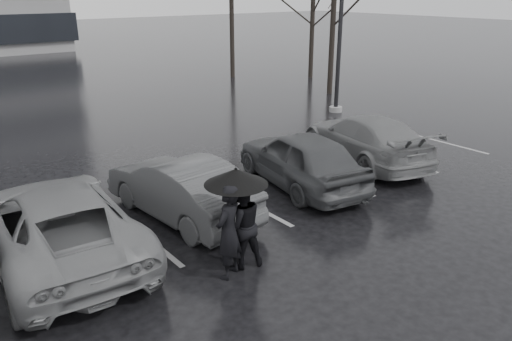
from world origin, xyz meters
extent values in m
plane|color=black|center=(0.00, 0.00, 0.00)|extent=(160.00, 160.00, 0.00)
imported|color=black|center=(2.42, 1.74, 0.76)|extent=(2.54, 4.68, 1.51)
imported|color=#29292B|center=(-1.07, 2.00, 0.70)|extent=(1.89, 4.40, 1.41)
imported|color=#535355|center=(-3.86, 1.82, 0.74)|extent=(2.84, 5.50, 1.48)
imported|color=#535355|center=(5.32, 2.03, 0.71)|extent=(3.22, 5.27, 1.43)
imported|color=black|center=(-1.66, -0.77, 0.89)|extent=(0.77, 0.67, 1.78)
imported|color=black|center=(-1.26, -0.62, 0.86)|extent=(0.98, 0.85, 1.72)
cylinder|color=black|center=(-1.32, -0.56, 0.85)|extent=(0.03, 0.03, 1.70)
cone|color=black|center=(-1.32, -0.56, 1.81)|extent=(1.17, 1.17, 0.30)
sphere|color=black|center=(-1.32, -0.56, 1.96)|extent=(0.05, 0.05, 0.05)
cylinder|color=gray|center=(9.38, 7.07, 0.11)|extent=(0.54, 0.54, 0.22)
cube|color=#959597|center=(-2.20, 2.50, 0.00)|extent=(0.12, 5.00, 0.00)
cube|color=#959597|center=(0.60, 2.50, 0.00)|extent=(0.12, 5.00, 0.00)
cube|color=#959597|center=(3.40, 2.50, 0.00)|extent=(0.12, 5.00, 0.00)
cube|color=#959597|center=(6.20, 2.50, 0.00)|extent=(0.12, 5.00, 0.00)
cube|color=#959597|center=(9.00, 2.50, 0.00)|extent=(0.12, 5.00, 0.00)
cylinder|color=black|center=(12.00, 10.00, 4.00)|extent=(0.26, 0.26, 8.00)
cylinder|color=black|center=(14.50, 14.00, 3.50)|extent=(0.26, 0.26, 7.00)
cylinder|color=black|center=(11.00, 17.00, 4.25)|extent=(0.26, 0.26, 8.50)
camera|label=1|loc=(-6.17, -7.39, 5.00)|focal=35.00mm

